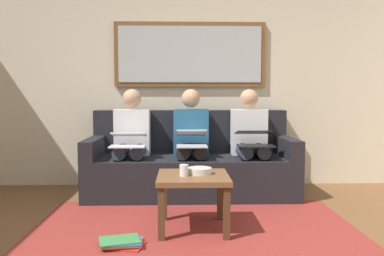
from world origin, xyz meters
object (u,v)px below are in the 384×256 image
Objects in this scene: person_left at (250,138)px; laptop_silver at (192,139)px; cup at (184,170)px; couch at (191,165)px; coffee_table at (193,184)px; laptop_white at (128,140)px; person_middle at (191,138)px; magazine_stack at (122,243)px; bowl at (200,171)px; laptop_black at (254,138)px; person_right at (131,139)px; framed_mirror at (190,54)px.

laptop_silver is (0.64, 0.23, 0.02)m from person_left.
cup is 0.97m from laptop_silver.
couch is 3.92× the size of coffee_table.
laptop_white is at bearing -59.57° from cup.
person_left is 1.00× the size of person_middle.
cup is 0.08× the size of person_left.
bowl is at bearing -145.40° from magazine_stack.
person_left reaches higher than bowl.
laptop_black reaches higher than magazine_stack.
person_right reaches higher than laptop_black.
laptop_black is 1.83m from magazine_stack.
laptop_black is 0.97× the size of laptop_silver.
coffee_table is 6.24× the size of cup.
cup is at bearing -144.79° from magazine_stack.
bowl is at bearing -147.65° from cup.
person_right is 3.24× the size of laptop_white.
bowl is (-0.04, 1.57, -1.08)m from framed_mirror.
laptop_silver is at bearing -87.45° from bowl.
couch is 1.19m from bowl.
person_middle is 2.92× the size of laptop_silver.
laptop_black is at bearing 179.32° from laptop_silver.
laptop_silver reaches higher than laptop_white.
person_left reaches higher than magazine_stack.
person_right is (0.64, 0.00, 0.00)m from person_middle.
laptop_silver is (0.64, -0.01, -0.00)m from laptop_black.
couch reaches higher than laptop_black.
laptop_silver is 0.68m from person_right.
cup is (0.09, 1.65, -1.06)m from framed_mirror.
cup is at bearing 114.94° from person_right.
framed_mirror is 5.11× the size of magazine_stack.
laptop_white is (0.64, 0.25, 0.02)m from person_middle.
laptop_white is (0.68, -0.86, 0.16)m from bowl.
person_left is at bearing 180.00° from person_middle.
coffee_table is 0.14m from cup.
bowl is (-0.05, -0.04, 0.10)m from coffee_table.
coffee_table is at bearing 118.56° from person_right.
coffee_table is at bearing 124.75° from laptop_white.
laptop_silver reaches higher than laptop_black.
laptop_silver reaches higher than cup.
framed_mirror is 3.15× the size of coffee_table.
person_right reaches higher than magazine_stack.
couch is 0.78m from laptop_white.
framed_mirror is 1.23m from person_right.
magazine_stack is (0.53, 1.50, -0.58)m from person_middle.
person_left is 1.00× the size of person_right.
framed_mirror reaches higher than person_middle.
coffee_table is 0.49× the size of person_right.
person_middle is at bearing 180.00° from person_right.
framed_mirror reaches higher than laptop_black.
laptop_silver is (-0.09, -0.96, 0.15)m from cup.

